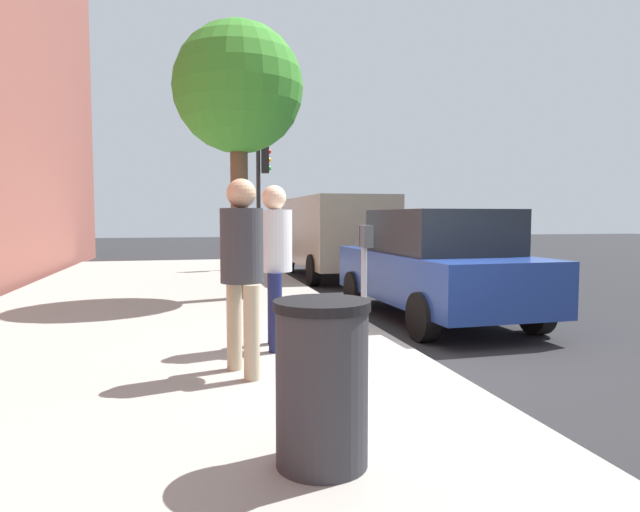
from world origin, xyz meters
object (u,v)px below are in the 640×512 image
pedestrian_at_meter (274,251)px  pedestrian_bystander (242,258)px  parking_meter (364,258)px  trash_bin (322,383)px  traffic_signal (262,185)px  parked_sedan_near (436,264)px  street_tree (238,91)px  parked_van_far (334,232)px

pedestrian_at_meter → pedestrian_bystander: size_ratio=1.00×
parking_meter → trash_bin: (-3.06, 1.26, -0.51)m
traffic_signal → parking_meter: bearing=179.7°
parked_sedan_near → trash_bin: parked_sedan_near is taller
parked_sedan_near → traffic_signal: size_ratio=1.24×
pedestrian_bystander → trash_bin: 2.15m
pedestrian_bystander → street_tree: street_tree is taller
parked_van_far → pedestrian_bystander: bearing=160.2°
pedestrian_at_meter → trash_bin: pedestrian_at_meter is taller
parking_meter → parked_sedan_near: bearing=-43.9°
parked_van_far → street_tree: bearing=145.9°
parking_meter → parked_van_far: 8.50m
pedestrian_bystander → trash_bin: (-2.04, -0.28, -0.61)m
street_tree → traffic_signal: street_tree is taller
pedestrian_bystander → parked_sedan_near: size_ratio=0.42×
parked_sedan_near → trash_bin: bearing=148.2°
street_tree → parked_van_far: bearing=-34.1°
pedestrian_at_meter → pedestrian_bystander: pedestrian_bystander is taller
parked_sedan_near → trash_bin: 5.84m
parking_meter → parked_van_far: size_ratio=0.27×
pedestrian_bystander → parked_sedan_near: (2.92, -3.36, -0.37)m
pedestrian_at_meter → pedestrian_bystander: bearing=-108.3°
parking_meter → street_tree: street_tree is taller
pedestrian_bystander → parked_sedan_near: 4.47m
pedestrian_bystander → parked_van_far: (9.33, -3.36, -0.01)m
pedestrian_bystander → trash_bin: bearing=-100.4°
pedestrian_bystander → parked_van_far: bearing=51.9°
parked_van_far → traffic_signal: (1.43, 1.77, 1.32)m
parked_van_far → parking_meter: bearing=167.7°
pedestrian_bystander → street_tree: size_ratio=0.37×
pedestrian_at_meter → trash_bin: bearing=-86.9°
parked_van_far → trash_bin: 11.79m
pedestrian_bystander → parking_meter: bearing=15.2°
parking_meter → pedestrian_at_meter: pedestrian_at_meter is taller
pedestrian_bystander → traffic_signal: traffic_signal is taller
parking_meter → parked_van_far: parked_van_far is taller
trash_bin → parking_meter: bearing=-22.3°
traffic_signal → parked_van_far: bearing=-129.0°
trash_bin → parked_van_far: bearing=-15.1°
parking_meter → pedestrian_bystander: 1.85m
parking_meter → trash_bin: size_ratio=1.40×
traffic_signal → pedestrian_bystander: bearing=171.6°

